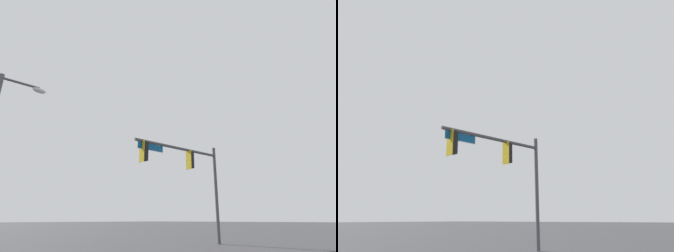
# 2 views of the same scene
# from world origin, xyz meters

# --- Properties ---
(signal_pole_near) EXTENTS (6.97, 1.54, 6.71)m
(signal_pole_near) POSITION_xyz_m (-3.37, -9.19, 4.87)
(signal_pole_near) COLOR #47474C
(signal_pole_near) RESTS_ON ground_plane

